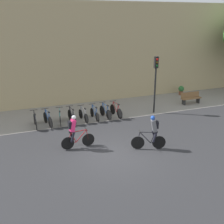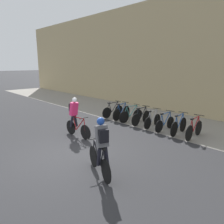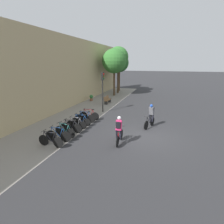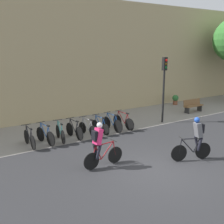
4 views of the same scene
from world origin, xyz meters
name	(u,v)px [view 1 (image 1 of 4)]	position (x,y,z in m)	size (l,w,h in m)	color
ground	(115,155)	(0.00, 0.00, 0.00)	(200.00, 200.00, 0.00)	#2B2B2D
kerb_strip	(79,113)	(0.00, 6.75, 0.00)	(44.00, 4.50, 0.01)	gray
building_facade	(68,54)	(0.00, 9.30, 3.74)	(44.00, 0.60, 7.47)	tan
cyclist_pink	(74,131)	(-1.65, 1.43, 0.95)	(1.76, 0.46, 1.77)	black
cyclist_grey	(152,131)	(1.96, -0.05, 0.95)	(1.68, 0.67, 1.78)	black
parked_bike_0	(35,121)	(-3.16, 5.13, 0.40)	(0.46, 1.67, 0.97)	black
parked_bike_1	(48,119)	(-2.41, 5.13, 0.41)	(0.46, 1.65, 0.99)	black
parked_bike_2	(60,118)	(-1.66, 5.13, 0.40)	(0.46, 1.65, 0.97)	black
parked_bike_3	(72,116)	(-0.90, 5.13, 0.40)	(0.46, 1.64, 0.98)	black
parked_bike_4	(83,115)	(-0.15, 5.13, 0.38)	(0.46, 1.57, 0.94)	black
parked_bike_5	(95,114)	(0.61, 5.12, 0.38)	(0.46, 1.64, 0.94)	black
parked_bike_6	(105,112)	(1.36, 5.13, 0.41)	(0.46, 1.68, 0.98)	black
parked_bike_7	(116,111)	(2.12, 5.13, 0.41)	(0.46, 1.73, 0.98)	black
traffic_light_pole	(156,75)	(4.90, 4.92, 2.68)	(0.26, 0.30, 3.89)	black
bench	(191,98)	(8.57, 5.75, 0.47)	(1.63, 0.44, 0.89)	brown
potted_plant	(181,90)	(9.39, 8.23, 0.44)	(0.48, 0.48, 0.78)	brown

